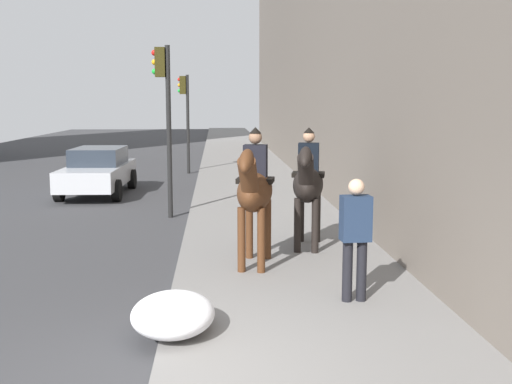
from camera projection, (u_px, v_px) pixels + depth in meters
sidewalk_slab at (337, 379)px, 6.26m from camera, size 120.00×3.77×0.12m
mounted_horse_near at (254, 190)px, 10.15m from camera, size 2.14×0.84×2.31m
mounted_horse_far at (308, 182)px, 11.45m from camera, size 2.13×0.85×2.26m
pedestrian_greeting at (355, 232)px, 8.39m from camera, size 0.28×0.41×1.70m
car_near_lane at (98, 170)px, 19.05m from camera, size 4.38×1.96×1.44m
traffic_light_near_curb at (165, 104)px, 14.90m from camera, size 0.20×0.44×4.19m
traffic_light_far_curb at (185, 108)px, 24.36m from camera, size 0.20×0.44×3.90m
snow_pile_near at (173, 314)px, 7.33m from camera, size 1.30×1.00×0.45m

